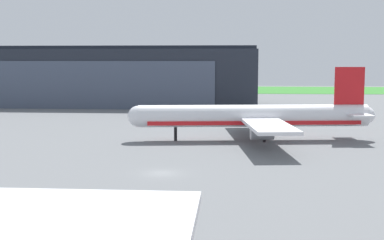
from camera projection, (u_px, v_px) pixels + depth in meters
name	position (u px, v px, depth m)	size (l,w,h in m)	color
ground_plane	(162.00, 173.00, 67.91)	(440.00, 440.00, 0.00)	slate
grass_field_strip	(212.00, 90.00, 248.46)	(440.00, 56.00, 0.08)	#357D2E
maintenance_hangar	(94.00, 77.00, 166.46)	(102.79, 28.31, 18.85)	#232833
airliner_far_right	(254.00, 117.00, 94.49)	(44.86, 39.73, 13.35)	silver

